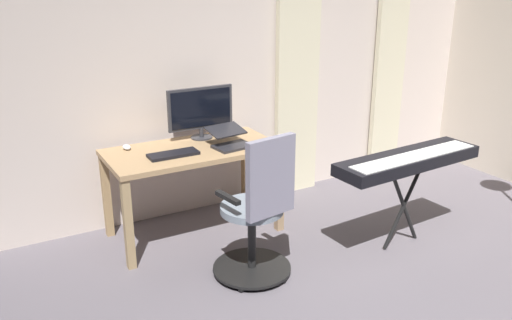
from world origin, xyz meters
name	(u,v)px	position (x,y,z in m)	size (l,w,h in m)	color
back_room_partition	(247,43)	(0.00, -2.68, 1.45)	(5.11, 0.10, 2.89)	beige
curtain_left_panel	(390,57)	(-1.58, -2.57, 1.22)	(0.36, 0.06, 2.43)	beige
curtain_right_panel	(298,67)	(-0.47, -2.57, 1.22)	(0.44, 0.06, 2.43)	beige
desk	(193,160)	(0.76, -2.19, 0.63)	(1.34, 0.67, 0.73)	tan
office_chair	(258,215)	(0.64, -1.34, 0.48)	(0.56, 0.56, 1.06)	black
computer_monitor	(201,110)	(0.58, -2.41, 0.97)	(0.56, 0.18, 0.43)	#333338
computer_keyboard	(173,154)	(0.95, -2.10, 0.74)	(0.38, 0.15, 0.02)	black
laptop	(230,140)	(0.47, -2.09, 0.78)	(0.33, 0.34, 0.15)	#232328
computer_mouse	(127,147)	(1.21, -2.42, 0.75)	(0.06, 0.10, 0.04)	silver
cell_phone_face_up	(233,132)	(0.28, -2.43, 0.74)	(0.07, 0.14, 0.01)	#333338
piano_keyboard	(408,162)	(-0.58, -1.21, 0.69)	(1.26, 0.40, 0.76)	black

